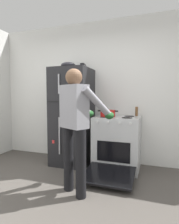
{
  "coord_description": "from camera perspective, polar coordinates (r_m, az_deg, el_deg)",
  "views": [
    {
      "loc": [
        1.03,
        -1.62,
        1.24
      ],
      "look_at": [
        -0.0,
        1.32,
        1.0
      ],
      "focal_mm": 30.02,
      "sensor_mm": 36.0,
      "label": 1
    }
  ],
  "objects": [
    {
      "name": "ground",
      "position": [
        2.29,
        -12.55,
        -28.58
      ],
      "size": [
        8.0,
        8.0,
        0.0
      ],
      "primitive_type": "plane",
      "color": "#4C4742"
    },
    {
      "name": "kitchen_wall_back",
      "position": [
        3.72,
        3.26,
        6.11
      ],
      "size": [
        6.0,
        0.1,
        2.7
      ],
      "primitive_type": "cube",
      "color": "white",
      "rests_on": "ground"
    },
    {
      "name": "refrigerator",
      "position": [
        3.52,
        -5.18,
        -1.37
      ],
      "size": [
        0.68,
        0.72,
        1.77
      ],
      "color": "black",
      "rests_on": "ground"
    },
    {
      "name": "stove_range",
      "position": [
        3.33,
        8.38,
        -9.44
      ],
      "size": [
        0.76,
        1.22,
        0.92
      ],
      "color": "silver",
      "rests_on": "ground"
    },
    {
      "name": "person_cook",
      "position": [
        2.39,
        -3.9,
        -2.34
      ],
      "size": [
        0.67,
        0.75,
        1.6
      ],
      "color": "black",
      "rests_on": "ground"
    },
    {
      "name": "red_pot",
      "position": [
        3.24,
        5.6,
        -0.36
      ],
      "size": [
        0.35,
        0.25,
        0.11
      ],
      "color": "red",
      "rests_on": "stove_range"
    },
    {
      "name": "coffee_mug",
      "position": [
        3.53,
        -2.16,
        13.86
      ],
      "size": [
        0.11,
        0.08,
        0.1
      ],
      "color": "black",
      "rests_on": "refrigerator"
    },
    {
      "name": "pepper_mill",
      "position": [
        3.41,
        14.14,
        0.19
      ],
      "size": [
        0.05,
        0.05,
        0.16
      ],
      "primitive_type": "cylinder",
      "color": "brown",
      "rests_on": "stove_range"
    },
    {
      "name": "mixing_bowl",
      "position": [
        3.59,
        -6.49,
        13.89
      ],
      "size": [
        0.27,
        0.27,
        0.12
      ],
      "primitive_type": "ellipsoid",
      "color": "black",
      "rests_on": "refrigerator"
    }
  ]
}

